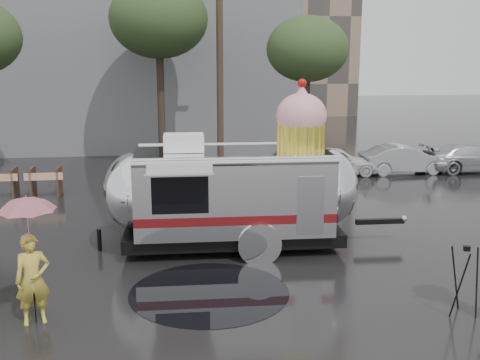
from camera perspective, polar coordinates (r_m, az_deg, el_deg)
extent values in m
plane|color=black|center=(11.03, -7.93, -13.28)|extent=(120.00, 120.00, 0.00)
cylinder|color=black|center=(11.84, -3.14, -11.29)|extent=(3.32, 3.32, 0.01)
cube|color=slate|center=(34.26, -15.07, 14.84)|extent=(22.00, 12.00, 13.00)
cylinder|color=#473323|center=(24.07, -2.06, 11.72)|extent=(0.28, 0.28, 9.00)
cylinder|color=#382D26|center=(24.99, -8.05, 9.05)|extent=(0.32, 0.32, 6.75)
ellipsoid|color=#283E1D|center=(25.01, -8.27, 15.93)|extent=(4.20, 4.20, 3.30)
cylinder|color=#382D26|center=(23.77, 6.71, 7.30)|extent=(0.32, 0.32, 5.40)
ellipsoid|color=#283E1D|center=(23.69, 6.85, 13.09)|extent=(3.36, 3.36, 2.64)
cube|color=#473323|center=(21.07, -21.89, -0.21)|extent=(0.08, 0.80, 1.00)
cube|color=#473323|center=(20.93, -20.30, -0.16)|extent=(0.08, 0.80, 1.00)
cube|color=#473323|center=(20.75, -17.88, -0.09)|extent=(0.08, 0.80, 1.00)
cube|color=#E5590C|center=(20.42, -19.35, 0.33)|extent=(1.30, 0.04, 0.25)
imported|color=silver|center=(23.34, 9.56, 2.17)|extent=(4.00, 1.80, 1.40)
imported|color=#B2B2B7|center=(24.39, 16.32, 2.27)|extent=(4.00, 1.80, 1.40)
imported|color=#B2B2B7|center=(25.74, 22.45, 2.38)|extent=(4.20, 1.80, 1.44)
cube|color=silver|center=(14.14, -0.80, -0.88)|extent=(4.84, 2.64, 1.95)
ellipsoid|color=silver|center=(14.53, 8.59, -0.66)|extent=(1.70, 2.54, 1.95)
ellipsoid|color=silver|center=(14.14, -10.46, -1.08)|extent=(1.70, 2.54, 1.95)
cube|color=black|center=(14.44, -0.79, -5.27)|extent=(5.48, 2.34, 0.32)
cylinder|color=black|center=(13.44, 1.94, -6.63)|extent=(0.76, 0.26, 0.76)
cylinder|color=black|center=(15.55, 0.85, -3.98)|extent=(0.76, 0.26, 0.76)
cylinder|color=silver|center=(13.28, 2.02, -6.62)|extent=(1.04, 0.14, 1.04)
cube|color=black|center=(15.21, 14.03, -4.09)|extent=(1.30, 0.17, 0.13)
sphere|color=silver|center=(15.43, 16.31, -3.79)|extent=(0.18, 0.18, 0.17)
cylinder|color=black|center=(14.59, -14.10, -5.92)|extent=(0.11, 0.11, 0.54)
cube|color=#5D0D11|center=(13.07, -0.33, -4.19)|extent=(4.76, 0.18, 0.22)
cube|color=#5D0D11|center=(15.45, -1.19, -1.60)|extent=(4.76, 0.18, 0.22)
cube|color=black|center=(12.83, -6.11, -1.57)|extent=(1.30, 0.07, 0.87)
cube|color=#ADA8A0|center=(12.46, -6.17, 0.56)|extent=(1.53, 0.59, 0.15)
cube|color=silver|center=(13.24, 7.17, -2.62)|extent=(0.65, 0.05, 1.41)
cube|color=white|center=(13.87, -5.74, 3.81)|extent=(1.00, 0.73, 0.41)
cylinder|color=yellow|center=(14.15, 6.20, 4.41)|extent=(1.16, 1.16, 0.65)
ellipsoid|color=#FEA3AD|center=(14.09, 6.25, 6.50)|extent=(1.30, 1.30, 1.13)
cone|color=#FEA3AD|center=(14.05, 6.31, 8.79)|extent=(0.56, 0.56, 0.43)
sphere|color=red|center=(14.03, 6.33, 9.76)|extent=(0.22, 0.22, 0.22)
imported|color=gold|center=(10.91, -20.31, -9.46)|extent=(0.70, 0.56, 1.68)
imported|color=pink|center=(10.55, -20.77, -3.71)|extent=(1.24, 1.24, 0.85)
cylinder|color=black|center=(10.91, -20.31, -9.52)|extent=(0.02, 0.02, 1.65)
cylinder|color=black|center=(11.48, 22.92, -9.61)|extent=(0.11, 0.29, 1.31)
cylinder|color=black|center=(11.58, 21.01, -9.25)|extent=(0.30, 0.09, 1.31)
cylinder|color=black|center=(11.22, 21.42, -9.99)|extent=(0.22, 0.23, 1.31)
cube|color=black|center=(11.21, 22.05, -6.46)|extent=(0.13, 0.12, 0.09)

